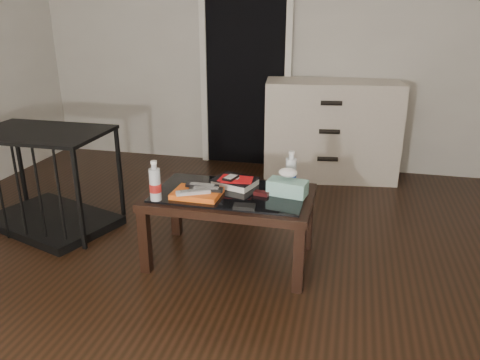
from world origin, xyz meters
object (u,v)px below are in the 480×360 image
object	(u,v)px
water_bottle_left	(155,181)
tissue_box	(287,188)
water_bottle_right	(291,170)
dresser	(331,130)
pet_crate	(49,196)
coffee_table	(230,202)
textbook	(235,182)

from	to	relation	value
water_bottle_left	tissue_box	xyz separation A→B (m)	(0.73, 0.26, -0.07)
water_bottle_right	tissue_box	size ratio (longest dim) A/B	1.03
water_bottle_left	tissue_box	size ratio (longest dim) A/B	1.03
dresser	pet_crate	world-z (taller)	dresser
coffee_table	textbook	bearing A→B (deg)	88.18
pet_crate	water_bottle_right	distance (m)	1.79
coffee_table	pet_crate	distance (m)	1.43
water_bottle_left	water_bottle_right	bearing A→B (deg)	26.78
dresser	tissue_box	world-z (taller)	dresser
dresser	water_bottle_right	world-z (taller)	dresser
pet_crate	textbook	bearing A→B (deg)	15.54
coffee_table	textbook	xyz separation A→B (m)	(0.00, 0.11, 0.09)
pet_crate	tissue_box	xyz separation A→B (m)	(1.75, -0.15, 0.28)
pet_crate	water_bottle_right	bearing A→B (deg)	17.37
water_bottle_right	pet_crate	bearing A→B (deg)	178.95
water_bottle_left	coffee_table	bearing A→B (deg)	29.45
water_bottle_left	dresser	bearing A→B (deg)	65.48
tissue_box	water_bottle_right	bearing A→B (deg)	98.37
dresser	textbook	distance (m)	1.71
dresser	water_bottle_left	xyz separation A→B (m)	(-0.90, -1.96, 0.13)
coffee_table	dresser	size ratio (longest dim) A/B	0.80
coffee_table	tissue_box	bearing A→B (deg)	6.22
pet_crate	coffee_table	bearing A→B (deg)	10.99
textbook	tissue_box	distance (m)	0.35
tissue_box	water_bottle_left	bearing A→B (deg)	-150.87
water_bottle_left	tissue_box	bearing A→B (deg)	19.31
textbook	pet_crate	bearing A→B (deg)	-166.10
textbook	tissue_box	size ratio (longest dim) A/B	1.09
coffee_table	water_bottle_right	world-z (taller)	water_bottle_right
pet_crate	textbook	distance (m)	1.44
dresser	textbook	world-z (taller)	dresser
water_bottle_left	water_bottle_right	distance (m)	0.82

